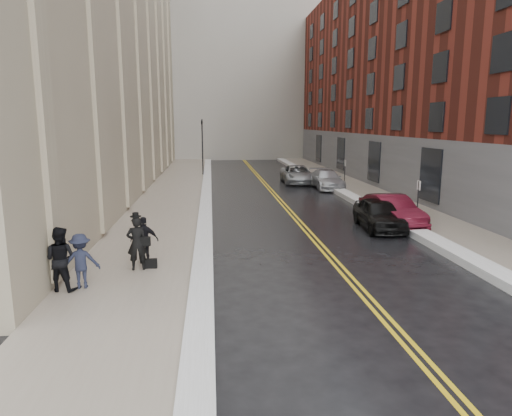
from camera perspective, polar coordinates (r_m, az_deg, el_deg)
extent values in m
plane|color=black|center=(13.54, 2.68, -10.68)|extent=(160.00, 160.00, 0.00)
cube|color=gray|center=(29.01, -10.80, 0.85)|extent=(4.00, 64.00, 0.15)
cube|color=gray|center=(30.86, 15.03, 1.26)|extent=(3.00, 64.00, 0.15)
cube|color=gold|center=(29.21, 2.77, 0.96)|extent=(0.12, 64.00, 0.01)
cube|color=gold|center=(29.25, 3.24, 0.96)|extent=(0.12, 64.00, 0.01)
cube|color=white|center=(28.88, -6.25, 1.05)|extent=(0.70, 60.80, 0.26)
cube|color=white|center=(30.25, 11.75, 1.36)|extent=(0.85, 60.80, 0.30)
cube|color=maroon|center=(40.62, 23.76, 15.56)|extent=(14.00, 50.00, 18.00)
cube|color=slate|center=(81.86, 6.11, 22.66)|extent=(22.00, 18.00, 44.00)
cylinder|color=black|center=(42.55, -6.70, 7.47)|extent=(0.12, 0.12, 5.20)
imported|color=black|center=(42.49, -6.76, 10.16)|extent=(0.18, 0.15, 0.90)
cylinder|color=black|center=(23.01, 19.54, 0.48)|extent=(0.06, 0.06, 2.20)
cube|color=white|center=(22.87, 19.68, 2.69)|extent=(0.02, 0.35, 0.45)
cylinder|color=black|center=(34.13, 11.03, 4.04)|extent=(0.06, 0.06, 2.20)
cube|color=white|center=(34.04, 11.08, 5.54)|extent=(0.02, 0.35, 0.45)
imported|color=black|center=(22.02, 15.12, -0.72)|extent=(1.94, 4.31, 1.44)
imported|color=#460C19|center=(22.96, 16.61, -0.29)|extent=(1.96, 4.59, 1.47)
imported|color=#B6B8BF|center=(34.78, 8.82, 3.56)|extent=(1.98, 4.82, 1.40)
imported|color=#95989C|center=(37.64, 5.20, 4.22)|extent=(2.56, 5.28, 1.45)
imported|color=black|center=(15.41, -14.66, -4.29)|extent=(0.71, 0.52, 1.78)
imported|color=black|center=(14.25, -23.28, -5.86)|extent=(1.06, 0.91, 1.88)
imported|color=#1B1F31|center=(14.28, -21.05, -6.20)|extent=(1.12, 0.75, 1.62)
imported|color=black|center=(16.08, -13.77, -3.92)|extent=(0.97, 0.44, 1.62)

